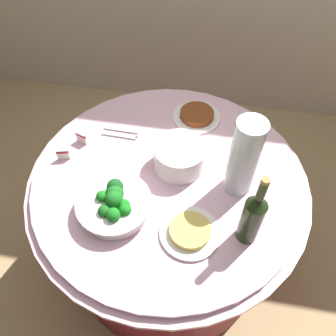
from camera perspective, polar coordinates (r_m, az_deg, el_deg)
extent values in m
plane|color=tan|center=(2.06, 0.00, -13.83)|extent=(6.00, 6.00, 0.00)
cylinder|color=maroon|center=(1.75, 0.00, -9.11)|extent=(1.01, 1.01, 0.69)
cylinder|color=#E0B2C6|center=(1.45, 0.00, -2.21)|extent=(1.16, 1.16, 0.02)
cylinder|color=#E0B2C6|center=(1.43, 0.00, -1.62)|extent=(1.10, 1.10, 0.03)
cylinder|color=white|center=(1.32, -8.74, -6.25)|extent=(0.26, 0.26, 0.05)
cylinder|color=white|center=(1.29, -8.91, -5.52)|extent=(0.28, 0.28, 0.01)
sphere|color=#196E1E|center=(1.28, -8.71, -4.15)|extent=(0.07, 0.07, 0.07)
sphere|color=#19721E|center=(1.27, -8.09, -5.69)|extent=(0.04, 0.04, 0.04)
sphere|color=#19551E|center=(1.27, -8.75, -5.80)|extent=(0.06, 0.06, 0.06)
sphere|color=#196C1E|center=(1.26, -8.87, -5.11)|extent=(0.07, 0.07, 0.07)
sphere|color=#19791E|center=(1.29, -10.74, -4.58)|extent=(0.04, 0.04, 0.04)
sphere|color=#197C1E|center=(1.26, -7.21, -6.05)|extent=(0.05, 0.05, 0.05)
sphere|color=#197A1E|center=(1.24, -8.97, -7.58)|extent=(0.05, 0.05, 0.05)
sphere|color=#19801E|center=(1.25, -7.03, -6.80)|extent=(0.05, 0.05, 0.05)
sphere|color=#195E1E|center=(1.29, -8.92, -3.69)|extent=(0.05, 0.05, 0.05)
sphere|color=#19801E|center=(1.27, -9.05, -5.05)|extent=(0.06, 0.06, 0.06)
sphere|color=#19531E|center=(1.30, -8.66, -3.07)|extent=(0.06, 0.06, 0.06)
sphere|color=#19651E|center=(1.26, -10.30, -6.98)|extent=(0.05, 0.05, 0.05)
cylinder|color=white|center=(1.45, 1.85, 0.61)|extent=(0.21, 0.21, 0.01)
cylinder|color=white|center=(1.44, 1.86, 0.87)|extent=(0.21, 0.21, 0.01)
cylinder|color=white|center=(1.43, 1.87, 1.12)|extent=(0.21, 0.21, 0.01)
cylinder|color=white|center=(1.42, 1.88, 1.37)|extent=(0.21, 0.21, 0.01)
cylinder|color=white|center=(1.42, 1.89, 1.63)|extent=(0.21, 0.21, 0.01)
cylinder|color=white|center=(1.41, 1.90, 1.90)|extent=(0.21, 0.21, 0.01)
cylinder|color=white|center=(1.40, 1.91, 2.16)|extent=(0.21, 0.21, 0.01)
cylinder|color=white|center=(1.39, 1.92, 2.43)|extent=(0.21, 0.21, 0.01)
cylinder|color=white|center=(1.39, 1.93, 2.70)|extent=(0.21, 0.21, 0.01)
cylinder|color=white|center=(1.38, 1.94, 2.97)|extent=(0.21, 0.21, 0.01)
cylinder|color=white|center=(1.37, 1.95, 3.25)|extent=(0.21, 0.21, 0.01)
cylinder|color=#1E2F15|center=(1.22, 13.42, -8.45)|extent=(0.07, 0.07, 0.20)
cone|color=#1E2F15|center=(1.12, 14.54, -5.36)|extent=(0.07, 0.07, 0.04)
cylinder|color=#1E2F15|center=(1.07, 15.17, -3.59)|extent=(0.03, 0.03, 0.08)
cylinder|color=#B2844C|center=(1.03, 15.72, -2.07)|extent=(0.03, 0.03, 0.02)
cylinder|color=silver|center=(1.29, 12.37, 1.83)|extent=(0.11, 0.11, 0.34)
sphere|color=#E5B26B|center=(1.39, 12.32, -1.76)|extent=(0.06, 0.06, 0.06)
sphere|color=#E5B26B|center=(1.40, 11.07, -1.00)|extent=(0.06, 0.06, 0.06)
sphere|color=#E5B26B|center=(1.37, 11.00, -2.19)|extent=(0.06, 0.06, 0.06)
sphere|color=#72C64C|center=(1.35, 12.56, 0.00)|extent=(0.06, 0.06, 0.06)
sphere|color=#72C64C|center=(1.35, 11.04, 0.12)|extent=(0.06, 0.06, 0.06)
sphere|color=#72C64C|center=(1.33, 11.85, -0.99)|extent=(0.06, 0.06, 0.06)
sphere|color=red|center=(1.32, 12.55, 1.76)|extent=(0.06, 0.06, 0.06)
sphere|color=red|center=(1.30, 11.29, 1.17)|extent=(0.06, 0.06, 0.06)
sphere|color=red|center=(1.30, 12.74, 0.53)|extent=(0.06, 0.06, 0.06)
cylinder|color=silver|center=(1.57, -8.10, 5.13)|extent=(0.16, 0.01, 0.01)
cylinder|color=silver|center=(1.59, -7.73, 6.06)|extent=(0.16, 0.01, 0.01)
sphere|color=silver|center=(1.56, -5.10, 5.20)|extent=(0.01, 0.01, 0.01)
cylinder|color=white|center=(1.64, 4.71, 8.29)|extent=(0.22, 0.22, 0.01)
cylinder|color=brown|center=(1.63, 4.76, 8.76)|extent=(0.16, 0.16, 0.02)
cylinder|color=white|center=(1.27, 3.60, -10.55)|extent=(0.22, 0.22, 0.01)
cylinder|color=#EACC60|center=(1.26, 3.64, -10.16)|extent=(0.15, 0.15, 0.02)
cube|color=white|center=(1.56, -14.01, 4.77)|extent=(0.05, 0.02, 0.05)
cube|color=maroon|center=(1.55, -14.13, 5.22)|extent=(0.05, 0.03, 0.01)
cube|color=white|center=(1.52, -16.80, 2.09)|extent=(0.05, 0.02, 0.05)
cube|color=maroon|center=(1.50, -16.95, 2.53)|extent=(0.05, 0.02, 0.01)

